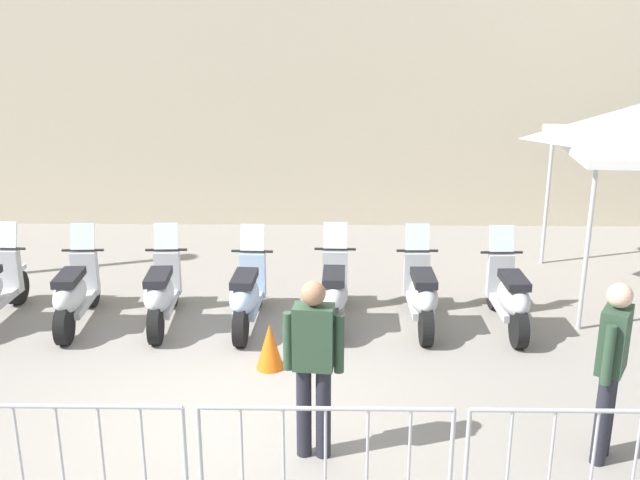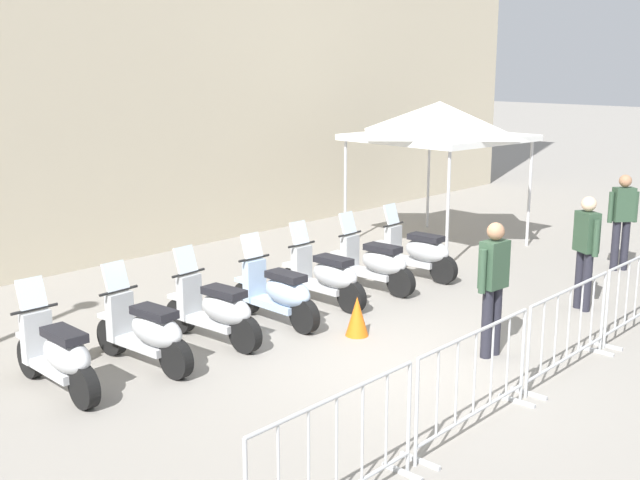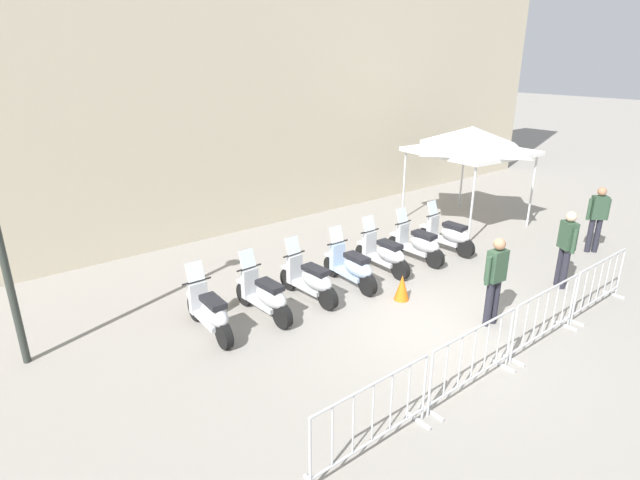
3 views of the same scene
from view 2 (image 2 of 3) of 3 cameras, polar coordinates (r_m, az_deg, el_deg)
The scene contains 17 objects.
ground_plane at distance 10.02m, azimuth 6.19°, elevation -8.78°, with size 120.00×120.00×0.00m, color gray.
motorcycle_0 at distance 9.39m, azimuth -18.28°, elevation -7.89°, with size 0.56×1.72×1.24m.
motorcycle_1 at distance 9.90m, azimuth -12.38°, elevation -6.48°, with size 0.61×1.72×1.24m.
motorcycle_2 at distance 10.57m, azimuth -7.51°, elevation -5.05°, with size 0.61×1.72×1.24m.
motorcycle_3 at distance 11.26m, azimuth -3.03°, elevation -3.86°, with size 0.56×1.72×1.24m.
motorcycle_4 at distance 12.12m, azimuth 0.39°, elevation -2.65°, with size 0.56×1.73×1.24m.
motorcycle_5 at distance 12.92m, azimuth 3.92°, elevation -1.72°, with size 0.57×1.73×1.24m.
motorcycle_6 at distance 13.76m, azimuth 7.01°, elevation -0.89°, with size 0.59×1.72×1.24m.
barrier_segment_0 at distance 6.65m, azimuth 1.19°, elevation -15.33°, with size 2.00×0.60×1.07m.
barrier_segment_1 at distance 8.19m, azimuth 11.04°, elevation -10.00°, with size 2.00×0.60×1.07m.
barrier_segment_2 at distance 9.94m, azimuth 17.41°, elevation -6.27°, with size 2.00×0.60×1.07m.
barrier_segment_3 at distance 11.80m, azimuth 21.77°, elevation -3.64°, with size 2.00×0.60×1.07m.
officer_near_row_end at distance 15.08m, azimuth 20.92°, elevation 1.59°, with size 0.46×0.39×1.73m.
officer_mid_plaza at distance 12.44m, azimuth 18.56°, elevation -0.42°, with size 0.35×0.51×1.73m.
officer_by_barriers at distance 10.13m, azimuth 12.35°, elevation -2.92°, with size 0.55×0.23×1.73m.
canopy_tent at distance 16.06m, azimuth 8.57°, elevation 8.44°, with size 2.91×2.91×2.91m.
traffic_cone at distance 10.85m, azimuth 2.68°, elevation -5.49°, with size 0.32×0.32×0.55m, color orange.
Camera 2 is at (-7.08, -6.09, 3.63)m, focal length 44.51 mm.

